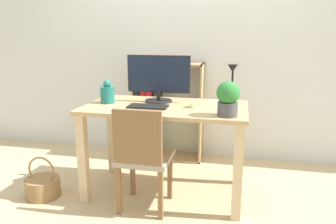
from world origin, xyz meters
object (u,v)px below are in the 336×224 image
Objects in this scene: vase at (107,94)px; chair at (143,155)px; keyboard at (148,106)px; potted_plant at (228,98)px; desk_lamp at (232,81)px; monitor at (158,77)px; basket at (43,186)px; bookshelf at (155,112)px.

vase is 0.23× the size of chair.
potted_plant is at bearing -12.61° from keyboard.
desk_lamp reaches higher than chair.
monitor is 0.66× the size of chair.
vase is 0.66m from chair.
desk_lamp is 0.91m from chair.
vase reaches higher than chair.
monitor reaches higher than basket.
keyboard is at bearing -78.51° from bookshelf.
bookshelf is at bearing 101.49° from keyboard.
monitor is 0.52× the size of bookshelf.
potted_plant is at bearing -32.26° from monitor.
monitor is 0.85m from bookshelf.
desk_lamp is 1.38× the size of potted_plant.
monitor is 1.58× the size of desk_lamp.
desk_lamp is at bearing 2.92° from vase.
potted_plant is at bearing -93.27° from desk_lamp.
bookshelf is at bearing 137.62° from desk_lamp.
desk_lamp is at bearing -42.38° from bookshelf.
chair reaches higher than keyboard.
vase is at bearing 148.67° from chair.
monitor reaches higher than keyboard.
vase is 0.96m from basket.
chair is at bearing -84.85° from keyboard.
desk_lamp is at bearing 86.73° from potted_plant.
potted_plant is at bearing 16.41° from chair.
monitor reaches higher than bookshelf.
basket is at bearing -166.78° from desk_lamp.
potted_plant reaches higher than chair.
desk_lamp is at bearing 13.22° from basket.
monitor is at bearing 171.53° from desk_lamp.
basket is at bearing -173.76° from chair.
basket is (-0.69, -1.12, -0.41)m from bookshelf.
potted_plant is 1.71m from basket.
basket is (-0.90, 0.02, -0.36)m from chair.
keyboard is 0.66m from potted_plant.
vase is 0.19× the size of bookshelf.
potted_plant is at bearing -52.11° from bookshelf.
keyboard is 0.40m from chair.
keyboard is 1.26× the size of potted_plant.
chair is 0.97m from basket.
keyboard is 1.62× the size of vase.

